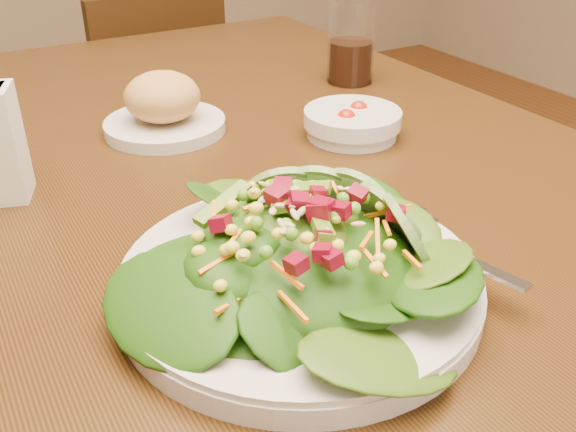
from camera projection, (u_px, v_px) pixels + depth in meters
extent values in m
cube|color=#432711|center=(251.00, 184.00, 0.79)|extent=(0.90, 1.40, 0.04)
cylinder|color=black|center=(276.00, 182.00, 1.63)|extent=(0.07, 0.07, 0.71)
cube|color=black|center=(142.00, 137.00, 1.82)|extent=(0.41, 0.41, 0.04)
cylinder|color=black|center=(172.00, 167.00, 2.11)|extent=(0.04, 0.04, 0.36)
cylinder|color=black|center=(79.00, 194.00, 1.94)|extent=(0.04, 0.04, 0.36)
cylinder|color=black|center=(223.00, 204.00, 1.89)|extent=(0.04, 0.04, 0.36)
cylinder|color=black|center=(123.00, 238.00, 1.72)|extent=(0.04, 0.04, 0.36)
cube|color=black|center=(164.00, 77.00, 1.58)|extent=(0.35, 0.07, 0.41)
cylinder|color=silver|center=(300.00, 283.00, 0.56)|extent=(0.31, 0.31, 0.02)
ellipsoid|color=#103403|center=(300.00, 250.00, 0.54)|extent=(0.21, 0.21, 0.05)
cube|color=silver|center=(441.00, 244.00, 0.59)|extent=(0.05, 0.18, 0.01)
cylinder|color=silver|center=(165.00, 126.00, 0.88)|extent=(0.17, 0.17, 0.02)
ellipsoid|color=#B07D3F|center=(162.00, 96.00, 0.86)|extent=(0.10, 0.10, 0.07)
cylinder|color=silver|center=(352.00, 123.00, 0.86)|extent=(0.13, 0.13, 0.04)
sphere|color=#B91C0B|center=(359.00, 111.00, 0.87)|extent=(0.03, 0.03, 0.03)
sphere|color=#B91C0B|center=(346.00, 120.00, 0.84)|extent=(0.03, 0.03, 0.03)
cylinder|color=silver|center=(351.00, 41.00, 1.04)|extent=(0.08, 0.08, 0.13)
cylinder|color=black|center=(350.00, 62.00, 1.06)|extent=(0.07, 0.07, 0.07)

